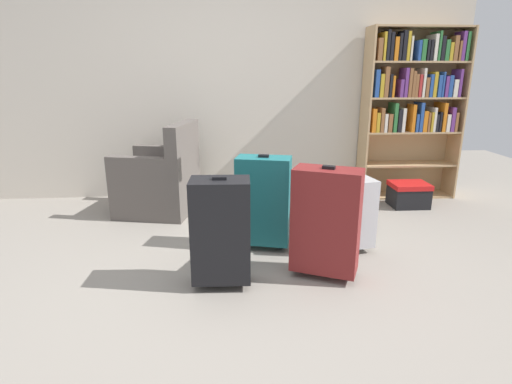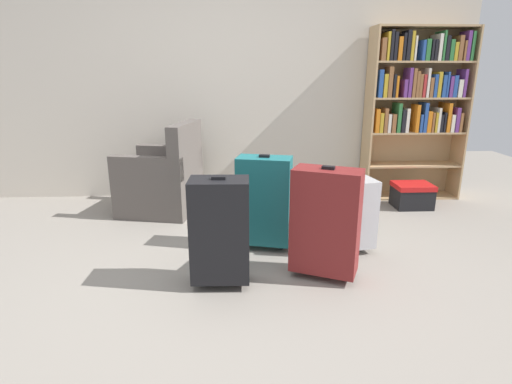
% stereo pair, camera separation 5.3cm
% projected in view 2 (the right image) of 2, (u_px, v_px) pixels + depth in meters
% --- Properties ---
extents(ground_plane, '(9.35, 9.35, 0.00)m').
position_uv_depth(ground_plane, '(228.00, 290.00, 2.66)').
color(ground_plane, gray).
extents(back_wall, '(5.34, 0.10, 2.60)m').
position_uv_depth(back_wall, '(229.00, 79.00, 4.43)').
color(back_wall, beige).
rests_on(back_wall, ground).
extents(bookshelf, '(1.06, 0.31, 1.82)m').
position_uv_depth(bookshelf, '(417.00, 99.00, 4.38)').
color(bookshelf, tan).
rests_on(bookshelf, ground).
extents(armchair, '(0.83, 0.83, 0.90)m').
position_uv_depth(armchair, '(164.00, 181.00, 4.11)').
color(armchair, '#59514C').
rests_on(armchair, ground).
extents(mug, '(0.12, 0.08, 0.10)m').
position_uv_depth(mug, '(217.00, 210.00, 4.08)').
color(mug, '#1959A5').
rests_on(mug, ground).
extents(storage_box, '(0.38, 0.31, 0.25)m').
position_uv_depth(storage_box, '(412.00, 195.00, 4.27)').
color(storage_box, black).
rests_on(storage_box, ground).
extents(suitcase_teal, '(0.46, 0.31, 0.76)m').
position_uv_depth(suitcase_teal, '(264.00, 201.00, 3.21)').
color(suitcase_teal, '#19666B').
rests_on(suitcase_teal, ground).
extents(suitcase_dark_red, '(0.50, 0.39, 0.79)m').
position_uv_depth(suitcase_dark_red, '(326.00, 221.00, 2.74)').
color(suitcase_dark_red, maroon).
rests_on(suitcase_dark_red, ground).
extents(suitcase_black, '(0.39, 0.26, 0.75)m').
position_uv_depth(suitcase_black, '(220.00, 230.00, 2.64)').
color(suitcase_black, black).
rests_on(suitcase_black, ground).
extents(suitcase_silver, '(0.40, 0.32, 0.60)m').
position_uv_depth(suitcase_silver, '(350.00, 213.00, 3.17)').
color(suitcase_silver, '#B7BABF').
rests_on(suitcase_silver, ground).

